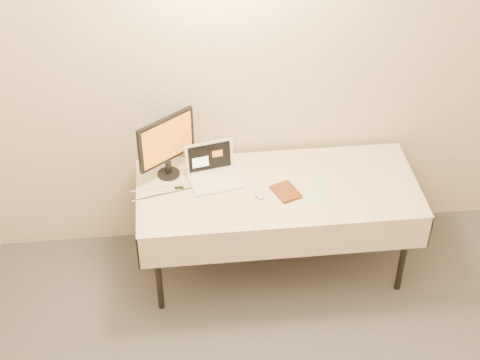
{
  "coord_description": "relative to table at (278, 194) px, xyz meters",
  "views": [
    {
      "loc": [
        -0.65,
        -1.68,
        3.77
      ],
      "look_at": [
        -0.26,
        1.99,
        0.86
      ],
      "focal_mm": 55.0,
      "sensor_mm": 36.0,
      "label": 1
    }
  ],
  "objects": [
    {
      "name": "back_wall",
      "position": [
        0.0,
        0.45,
        0.67
      ],
      "size": [
        4.0,
        0.1,
        2.7
      ],
      "primitive_type": "cube",
      "color": "beige",
      "rests_on": "ground"
    },
    {
      "name": "paper_form",
      "position": [
        0.25,
        -0.05,
        0.06
      ],
      "size": [
        0.18,
        0.31,
        0.0
      ],
      "primitive_type": "cube",
      "rotation": [
        0.0,
        0.0,
        -0.26
      ],
      "color": "#B8E7B8",
      "rests_on": "table"
    },
    {
      "name": "book",
      "position": [
        -0.02,
        -0.09,
        0.16
      ],
      "size": [
        0.14,
        0.07,
        0.19
      ],
      "primitive_type": "imported",
      "rotation": [
        0.0,
        0.0,
        0.38
      ],
      "color": "#91461A",
      "rests_on": "table"
    },
    {
      "name": "alarm_clock",
      "position": [
        -0.42,
        0.28,
        0.08
      ],
      "size": [
        0.12,
        0.07,
        0.04
      ],
      "rotation": [
        0.0,
        0.0,
        -0.3
      ],
      "color": "black",
      "rests_on": "table"
    },
    {
      "name": "table",
      "position": [
        0.0,
        0.0,
        0.0
      ],
      "size": [
        1.86,
        0.81,
        0.74
      ],
      "color": "black",
      "rests_on": "ground"
    },
    {
      "name": "laptop",
      "position": [
        -0.42,
        0.14,
        0.12
      ],
      "size": [
        0.38,
        0.33,
        0.23
      ],
      "rotation": [
        0.0,
        0.0,
        0.2
      ],
      "color": "white",
      "rests_on": "table"
    },
    {
      "name": "monitor",
      "position": [
        -0.71,
        0.21,
        0.33
      ],
      "size": [
        0.37,
        0.28,
        0.45
      ],
      "rotation": [
        0.0,
        0.0,
        0.64
      ],
      "color": "black",
      "rests_on": "table"
    },
    {
      "name": "usb_dongle",
      "position": [
        -0.65,
        0.06,
        0.07
      ],
      "size": [
        0.06,
        0.02,
        0.01
      ],
      "primitive_type": "cube",
      "rotation": [
        0.0,
        0.0,
        0.01
      ],
      "color": "black",
      "rests_on": "table"
    },
    {
      "name": "clicker",
      "position": [
        -0.14,
        -0.08,
        0.07
      ],
      "size": [
        0.09,
        0.11,
        0.02
      ],
      "primitive_type": "ellipsoid",
      "rotation": [
        0.0,
        0.0,
        0.43
      ],
      "color": "silver",
      "rests_on": "table"
    }
  ]
}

